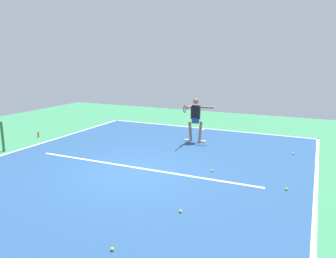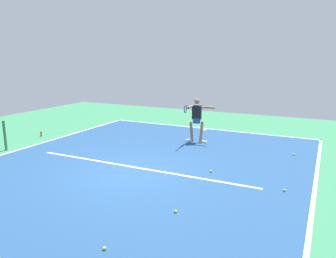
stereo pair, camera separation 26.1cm
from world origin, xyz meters
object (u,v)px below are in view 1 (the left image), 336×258
object	(u,v)px
tennis_ball_near_player	(180,211)
tennis_ball_near_service_line	(293,153)
net_post	(2,137)
tennis_ball_centre_court	(212,171)
tennis_player	(195,117)
water_bottle	(38,135)
tennis_ball_by_sideline	(286,189)
tennis_ball_by_baseline	(112,249)

from	to	relation	value
tennis_ball_near_player	tennis_ball_near_service_line	world-z (taller)	same
net_post	tennis_ball_near_player	distance (m)	7.65
tennis_ball_near_service_line	tennis_ball_centre_court	bearing A→B (deg)	55.04
net_post	tennis_ball_near_player	world-z (taller)	net_post
tennis_player	tennis_ball_near_player	size ratio (longest dim) A/B	26.22
tennis_player	water_bottle	xyz separation A→B (m)	(6.18, 1.98, -0.88)
tennis_ball_near_player	tennis_ball_centre_court	bearing A→B (deg)	-87.02
tennis_ball_by_sideline	water_bottle	xyz separation A→B (m)	(9.89, -1.55, 0.08)
tennis_ball_centre_court	water_bottle	world-z (taller)	water_bottle
tennis_ball_near_player	water_bottle	xyz separation A→B (m)	(7.95, -3.76, 0.08)
tennis_player	tennis_ball_near_player	bearing A→B (deg)	102.35
tennis_player	water_bottle	distance (m)	6.55
tennis_ball_by_baseline	tennis_ball_centre_court	bearing A→B (deg)	-94.78
net_post	tennis_ball_by_baseline	distance (m)	7.77
tennis_ball_by_baseline	water_bottle	size ratio (longest dim) A/B	0.30
tennis_ball_by_sideline	tennis_ball_near_service_line	size ratio (longest dim) A/B	1.00
net_post	tennis_ball_by_baseline	xyz separation A→B (m)	(-6.93, 3.48, -0.50)
net_post	tennis_ball_near_player	bearing A→B (deg)	167.17
net_post	tennis_ball_centre_court	bearing A→B (deg)	-171.92
net_post	tennis_ball_centre_court	distance (m)	7.39
water_bottle	tennis_ball_centre_court	bearing A→B (deg)	172.50
tennis_ball_centre_court	tennis_ball_by_sideline	size ratio (longest dim) A/B	1.00
water_bottle	net_post	bearing A→B (deg)	103.73
tennis_player	tennis_ball_centre_court	world-z (taller)	tennis_player
tennis_ball_by_sideline	water_bottle	size ratio (longest dim) A/B	0.30
tennis_ball_by_sideline	tennis_ball_near_player	bearing A→B (deg)	48.80
tennis_ball_centre_court	water_bottle	distance (m)	7.88
tennis_ball_by_sideline	net_post	bearing A→B (deg)	3.16
tennis_ball_near_player	tennis_ball_by_sideline	distance (m)	2.94
net_post	tennis_ball_by_sideline	bearing A→B (deg)	-176.84
tennis_ball_near_service_line	tennis_player	bearing A→B (deg)	-2.69
tennis_ball_near_player	tennis_ball_by_sideline	bearing A→B (deg)	-131.20
tennis_player	tennis_ball_by_baseline	world-z (taller)	tennis_player
tennis_ball_near_service_line	water_bottle	distance (m)	9.96
tennis_ball_near_player	tennis_ball_near_service_line	bearing A→B (deg)	-108.29
net_post	water_bottle	xyz separation A→B (m)	(0.50, -2.06, -0.43)
net_post	tennis_ball_near_service_line	xyz separation A→B (m)	(-9.29, -3.87, -0.50)
tennis_player	tennis_ball_near_player	distance (m)	6.08
net_post	tennis_ball_by_sideline	size ratio (longest dim) A/B	16.21
net_post	tennis_player	size ratio (longest dim) A/B	0.62
tennis_ball_centre_court	tennis_ball_near_service_line	size ratio (longest dim) A/B	1.00
net_post	tennis_ball_near_player	xyz separation A→B (m)	(-7.45, 1.70, -0.50)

